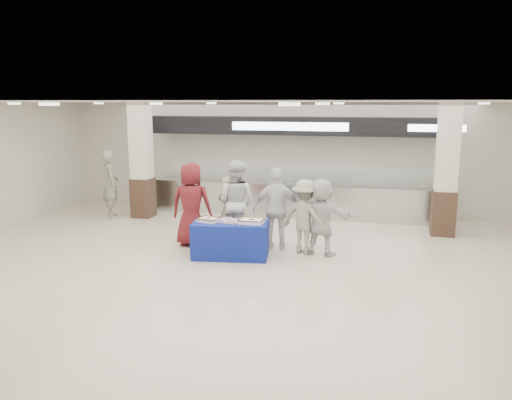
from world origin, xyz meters
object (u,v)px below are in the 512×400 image
(civilian_white, at_px, (321,217))
(soldier_a, at_px, (228,210))
(chef_tall, at_px, (236,202))
(display_table, at_px, (230,240))
(sheet_cake_right, at_px, (252,221))
(sheet_cake_left, at_px, (209,219))
(civilian_maroon, at_px, (192,204))
(soldier_bg, at_px, (111,184))
(chef_short, at_px, (277,209))
(soldier_b, at_px, (305,217))
(cupcake_tray, at_px, (229,221))

(civilian_white, bearing_deg, soldier_a, 3.67)
(chef_tall, relative_size, civilian_white, 1.17)
(display_table, bearing_deg, sheet_cake_right, -5.46)
(sheet_cake_left, xyz_separation_m, civilian_maroon, (-0.65, 0.69, 0.15))
(soldier_bg, bearing_deg, chef_short, -145.54)
(chef_short, bearing_deg, soldier_b, 157.89)
(soldier_a, bearing_deg, chef_tall, -156.22)
(sheet_cake_left, height_order, civilian_maroon, civilian_maroon)
(sheet_cake_left, distance_m, civilian_maroon, 0.96)
(sheet_cake_right, bearing_deg, sheet_cake_left, -175.26)
(soldier_a, height_order, chef_short, chef_short)
(soldier_b, xyz_separation_m, civilian_white, (0.35, 0.00, 0.02))
(cupcake_tray, relative_size, civilian_maroon, 0.26)
(sheet_cake_right, bearing_deg, soldier_b, 31.26)
(sheet_cake_right, relative_size, chef_short, 0.28)
(soldier_bg, bearing_deg, civilian_maroon, -157.97)
(cupcake_tray, distance_m, chef_tall, 1.10)
(sheet_cake_right, height_order, soldier_b, soldier_b)
(sheet_cake_right, bearing_deg, civilian_maroon, 158.45)
(chef_tall, bearing_deg, soldier_bg, -7.60)
(chef_tall, bearing_deg, soldier_b, -179.78)
(sheet_cake_left, xyz_separation_m, chef_tall, (0.28, 1.10, 0.17))
(chef_tall, xyz_separation_m, soldier_bg, (-4.16, 1.67, -0.02))
(soldier_b, bearing_deg, display_table, 45.30)
(cupcake_tray, height_order, chef_tall, chef_tall)
(soldier_a, xyz_separation_m, soldier_b, (1.82, -0.39, 0.02))
(civilian_white, bearing_deg, cupcake_tray, 33.79)
(sheet_cake_left, xyz_separation_m, soldier_bg, (-3.88, 2.77, 0.15))
(cupcake_tray, relative_size, civilian_white, 0.29)
(soldier_bg, bearing_deg, sheet_cake_left, -160.70)
(sheet_cake_right, distance_m, soldier_bg, 5.49)
(display_table, bearing_deg, soldier_bg, 139.08)
(display_table, xyz_separation_m, chef_short, (0.82, 0.81, 0.53))
(display_table, bearing_deg, civilian_maroon, 141.12)
(civilian_maroon, bearing_deg, sheet_cake_left, 128.74)
(sheet_cake_right, xyz_separation_m, chef_short, (0.37, 0.78, 0.10))
(civilian_maroon, relative_size, chef_short, 1.04)
(cupcake_tray, bearing_deg, civilian_maroon, 148.44)
(soldier_b, bearing_deg, civilian_white, -158.38)
(sheet_cake_right, height_order, cupcake_tray, sheet_cake_right)
(cupcake_tray, distance_m, soldier_bg, 5.12)
(chef_short, distance_m, soldier_bg, 5.50)
(chef_tall, bearing_deg, sheet_cake_left, 89.95)
(soldier_bg, bearing_deg, soldier_a, -148.25)
(chef_tall, height_order, soldier_b, chef_tall)
(sheet_cake_left, distance_m, cupcake_tray, 0.43)
(civilian_maroon, relative_size, chef_tall, 0.98)
(chef_tall, bearing_deg, civilian_white, -177.38)
(civilian_maroon, xyz_separation_m, chef_tall, (0.93, 0.41, 0.02))
(sheet_cake_left, distance_m, chef_short, 1.54)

